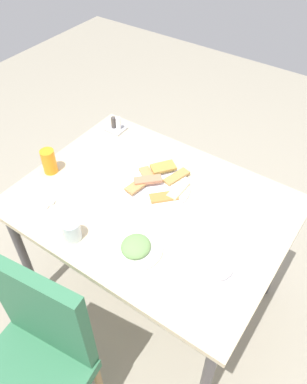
# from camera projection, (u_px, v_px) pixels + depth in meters

# --- Properties ---
(ground_plane) EXTENTS (6.00, 6.00, 0.00)m
(ground_plane) POSITION_uv_depth(u_px,v_px,m) (152.00, 292.00, 2.22)
(ground_plane) COLOR gray
(dining_table) EXTENTS (1.18, 0.88, 0.75)m
(dining_table) POSITION_uv_depth(u_px,v_px,m) (152.00, 215.00, 1.74)
(dining_table) COLOR beige
(dining_table) RESTS_ON ground_plane
(dining_chair) EXTENTS (0.47, 0.47, 0.92)m
(dining_chair) POSITION_uv_depth(u_px,v_px,m) (33.00, 357.00, 1.44)
(dining_chair) COLOR #34734D
(dining_chair) RESTS_ON ground_plane
(pide_platter) EXTENTS (0.31, 0.33, 0.05)m
(pide_platter) POSITION_uv_depth(u_px,v_px,m) (157.00, 185.00, 1.75)
(pide_platter) COLOR white
(pide_platter) RESTS_ON dining_table
(salad_plate_greens) EXTENTS (0.21, 0.21, 0.07)m
(salad_plate_greens) POSITION_uv_depth(u_px,v_px,m) (217.00, 268.00, 1.42)
(salad_plate_greens) COLOR white
(salad_plate_greens) RESTS_ON dining_table
(salad_plate_rice) EXTENTS (0.21, 0.21, 0.05)m
(salad_plate_rice) POSITION_uv_depth(u_px,v_px,m) (136.00, 247.00, 1.50)
(salad_plate_rice) COLOR white
(salad_plate_rice) RESTS_ON dining_table
(soda_can) EXTENTS (0.09, 0.09, 0.12)m
(soda_can) POSITION_uv_depth(u_px,v_px,m) (49.00, 161.00, 1.79)
(soda_can) COLOR orange
(soda_can) RESTS_ON dining_table
(drinking_glass) EXTENTS (0.07, 0.07, 0.09)m
(drinking_glass) POSITION_uv_depth(u_px,v_px,m) (72.00, 230.00, 1.52)
(drinking_glass) COLOR silver
(drinking_glass) RESTS_ON dining_table
(paper_napkin) EXTENTS (0.15, 0.15, 0.00)m
(paper_napkin) POSITION_uv_depth(u_px,v_px,m) (35.00, 201.00, 1.69)
(paper_napkin) COLOR white
(paper_napkin) RESTS_ON dining_table
(fork) EXTENTS (0.16, 0.06, 0.00)m
(fork) POSITION_uv_depth(u_px,v_px,m) (38.00, 198.00, 1.70)
(fork) COLOR silver
(fork) RESTS_ON paper_napkin
(spoon) EXTENTS (0.16, 0.07, 0.00)m
(spoon) POSITION_uv_depth(u_px,v_px,m) (31.00, 203.00, 1.68)
(spoon) COLOR silver
(spoon) RESTS_ON paper_napkin
(condiment_caddy) EXTENTS (0.09, 0.09, 0.09)m
(condiment_caddy) POSITION_uv_depth(u_px,v_px,m) (116.00, 126.00, 2.05)
(condiment_caddy) COLOR #B2B2B7
(condiment_caddy) RESTS_ON dining_table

